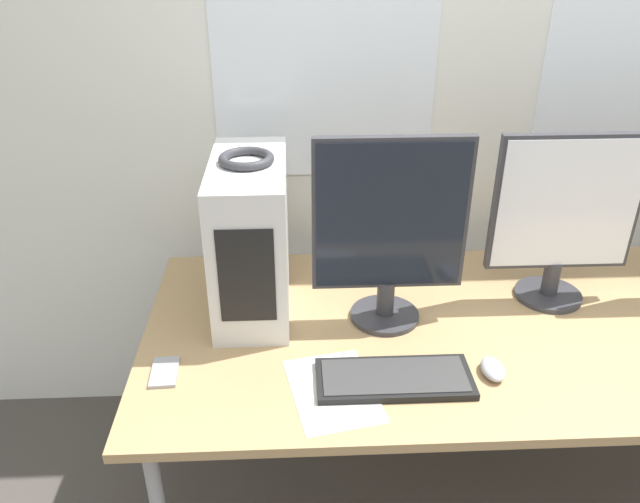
# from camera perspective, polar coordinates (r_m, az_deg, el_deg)

# --- Properties ---
(wall_back) EXTENTS (8.00, 0.07, 2.70)m
(wall_back) POSITION_cam_1_polar(r_m,az_deg,el_deg) (2.27, 14.95, 15.73)
(wall_back) COLOR silver
(wall_back) RESTS_ON ground_plane
(desk) EXTENTS (2.23, 0.94, 0.73)m
(desk) POSITION_cam_1_polar(r_m,az_deg,el_deg) (2.01, 17.27, -7.28)
(desk) COLOR tan
(desk) RESTS_ON ground_plane
(pc_tower) EXTENTS (0.22, 0.47, 0.47)m
(pc_tower) POSITION_cam_1_polar(r_m,az_deg,el_deg) (1.88, -6.33, 1.32)
(pc_tower) COLOR silver
(pc_tower) RESTS_ON desk
(headphones) EXTENTS (0.16, 0.16, 0.03)m
(headphones) POSITION_cam_1_polar(r_m,az_deg,el_deg) (1.79, -6.75, 8.43)
(headphones) COLOR #333338
(headphones) RESTS_ON pc_tower
(monitor_main) EXTENTS (0.44, 0.21, 0.58)m
(monitor_main) POSITION_cam_1_polar(r_m,az_deg,el_deg) (1.78, 6.39, 2.04)
(monitor_main) COLOR #333338
(monitor_main) RESTS_ON desk
(monitor_right_near) EXTENTS (0.45, 0.21, 0.55)m
(monitor_right_near) POSITION_cam_1_polar(r_m,az_deg,el_deg) (2.02, 21.42, 3.00)
(monitor_right_near) COLOR #333338
(monitor_right_near) RESTS_ON desk
(keyboard) EXTENTS (0.41, 0.17, 0.02)m
(keyboard) POSITION_cam_1_polar(r_m,az_deg,el_deg) (1.69, 6.80, -11.45)
(keyboard) COLOR black
(keyboard) RESTS_ON desk
(mouse) EXTENTS (0.06, 0.10, 0.03)m
(mouse) POSITION_cam_1_polar(r_m,az_deg,el_deg) (1.76, 15.53, -10.31)
(mouse) COLOR #B2B2B7
(mouse) RESTS_ON desk
(cell_phone) EXTENTS (0.08, 0.13, 0.01)m
(cell_phone) POSITION_cam_1_polar(r_m,az_deg,el_deg) (1.76, -14.03, -10.65)
(cell_phone) COLOR #99999E
(cell_phone) RESTS_ON desk
(paper_sheet_left) EXTENTS (0.26, 0.33, 0.00)m
(paper_sheet_left) POSITION_cam_1_polar(r_m,az_deg,el_deg) (1.66, 1.19, -12.57)
(paper_sheet_left) COLOR white
(paper_sheet_left) RESTS_ON desk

